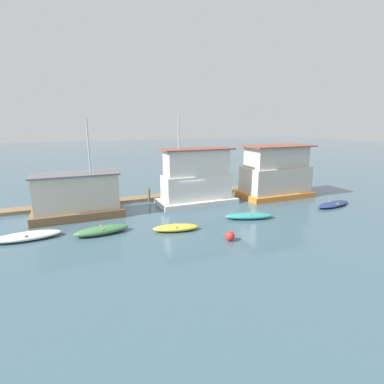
{
  "coord_description": "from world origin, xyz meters",
  "views": [
    {
      "loc": [
        -10.07,
        -24.68,
        7.47
      ],
      "look_at": [
        0.0,
        -1.0,
        1.4
      ],
      "focal_mm": 28.0,
      "sensor_mm": 36.0,
      "label": 1
    }
  ],
  "objects_px": {
    "dinghy_green": "(102,230)",
    "dinghy_teal": "(249,216)",
    "houseboat_white": "(197,179)",
    "dinghy_navy": "(333,204)",
    "dinghy_yellow": "(176,228)",
    "houseboat_brown": "(77,196)",
    "mooring_post_centre": "(149,195)",
    "buoy_red": "(230,236)",
    "mooring_post_far_right": "(109,198)",
    "houseboat_orange": "(275,173)",
    "dinghy_white": "(27,236)"
  },
  "relations": [
    {
      "from": "houseboat_orange",
      "to": "buoy_red",
      "type": "distance_m",
      "value": 13.38
    },
    {
      "from": "dinghy_green",
      "to": "dinghy_yellow",
      "type": "height_order",
      "value": "dinghy_green"
    },
    {
      "from": "dinghy_yellow",
      "to": "buoy_red",
      "type": "relative_size",
      "value": 5.49
    },
    {
      "from": "dinghy_yellow",
      "to": "mooring_post_centre",
      "type": "relative_size",
      "value": 2.56
    },
    {
      "from": "dinghy_teal",
      "to": "houseboat_brown",
      "type": "bearing_deg",
      "value": 154.78
    },
    {
      "from": "mooring_post_centre",
      "to": "dinghy_green",
      "type": "bearing_deg",
      "value": -126.82
    },
    {
      "from": "dinghy_white",
      "to": "mooring_post_centre",
      "type": "bearing_deg",
      "value": 31.65
    },
    {
      "from": "houseboat_orange",
      "to": "buoy_red",
      "type": "height_order",
      "value": "houseboat_orange"
    },
    {
      "from": "houseboat_orange",
      "to": "houseboat_white",
      "type": "bearing_deg",
      "value": 176.02
    },
    {
      "from": "houseboat_white",
      "to": "dinghy_green",
      "type": "distance_m",
      "value": 10.42
    },
    {
      "from": "houseboat_white",
      "to": "dinghy_yellow",
      "type": "bearing_deg",
      "value": -125.31
    },
    {
      "from": "houseboat_white",
      "to": "dinghy_teal",
      "type": "relative_size",
      "value": 2.0
    },
    {
      "from": "houseboat_orange",
      "to": "dinghy_green",
      "type": "xyz_separation_m",
      "value": [
        -17.55,
        -4.05,
        -2.1
      ]
    },
    {
      "from": "mooring_post_centre",
      "to": "buoy_red",
      "type": "xyz_separation_m",
      "value": [
        2.27,
        -11.33,
        -0.35
      ]
    },
    {
      "from": "dinghy_navy",
      "to": "buoy_red",
      "type": "height_order",
      "value": "buoy_red"
    },
    {
      "from": "dinghy_yellow",
      "to": "houseboat_brown",
      "type": "bearing_deg",
      "value": 135.2
    },
    {
      "from": "houseboat_orange",
      "to": "dinghy_yellow",
      "type": "relative_size",
      "value": 2.11
    },
    {
      "from": "houseboat_white",
      "to": "houseboat_orange",
      "type": "relative_size",
      "value": 1.12
    },
    {
      "from": "dinghy_green",
      "to": "dinghy_teal",
      "type": "bearing_deg",
      "value": -5.85
    },
    {
      "from": "houseboat_orange",
      "to": "dinghy_navy",
      "type": "relative_size",
      "value": 1.66
    },
    {
      "from": "dinghy_teal",
      "to": "buoy_red",
      "type": "height_order",
      "value": "buoy_red"
    },
    {
      "from": "houseboat_white",
      "to": "dinghy_teal",
      "type": "bearing_deg",
      "value": -71.26
    },
    {
      "from": "mooring_post_far_right",
      "to": "mooring_post_centre",
      "type": "relative_size",
      "value": 1.2
    },
    {
      "from": "dinghy_yellow",
      "to": "dinghy_green",
      "type": "bearing_deg",
      "value": 164.0
    },
    {
      "from": "dinghy_green",
      "to": "dinghy_yellow",
      "type": "bearing_deg",
      "value": -16.0
    },
    {
      "from": "houseboat_white",
      "to": "dinghy_navy",
      "type": "height_order",
      "value": "houseboat_white"
    },
    {
      "from": "dinghy_yellow",
      "to": "mooring_post_centre",
      "type": "bearing_deg",
      "value": 87.87
    },
    {
      "from": "mooring_post_far_right",
      "to": "mooring_post_centre",
      "type": "height_order",
      "value": "mooring_post_far_right"
    },
    {
      "from": "dinghy_navy",
      "to": "buoy_red",
      "type": "xyz_separation_m",
      "value": [
        -12.71,
        -3.38,
        0.13
      ]
    },
    {
      "from": "dinghy_white",
      "to": "mooring_post_centre",
      "type": "xyz_separation_m",
      "value": [
        9.75,
        6.01,
        0.43
      ]
    },
    {
      "from": "dinghy_navy",
      "to": "mooring_post_far_right",
      "type": "height_order",
      "value": "mooring_post_far_right"
    },
    {
      "from": "dinghy_green",
      "to": "mooring_post_far_right",
      "type": "xyz_separation_m",
      "value": [
        1.5,
        6.89,
        0.53
      ]
    },
    {
      "from": "houseboat_white",
      "to": "mooring_post_far_right",
      "type": "height_order",
      "value": "houseboat_white"
    },
    {
      "from": "mooring_post_far_right",
      "to": "mooring_post_centre",
      "type": "distance_m",
      "value": 3.66
    },
    {
      "from": "houseboat_white",
      "to": "mooring_post_far_right",
      "type": "xyz_separation_m",
      "value": [
        -7.62,
        2.25,
        -1.49
      ]
    },
    {
      "from": "dinghy_white",
      "to": "dinghy_navy",
      "type": "height_order",
      "value": "dinghy_white"
    },
    {
      "from": "dinghy_teal",
      "to": "dinghy_navy",
      "type": "bearing_deg",
      "value": 0.48
    },
    {
      "from": "dinghy_white",
      "to": "dinghy_navy",
      "type": "distance_m",
      "value": 24.81
    },
    {
      "from": "dinghy_teal",
      "to": "mooring_post_far_right",
      "type": "xyz_separation_m",
      "value": [
        -9.57,
        8.02,
        0.57
      ]
    },
    {
      "from": "buoy_red",
      "to": "houseboat_white",
      "type": "bearing_deg",
      "value": 79.46
    },
    {
      "from": "houseboat_white",
      "to": "dinghy_navy",
      "type": "distance_m",
      "value": 12.59
    },
    {
      "from": "dinghy_navy",
      "to": "mooring_post_far_right",
      "type": "xyz_separation_m",
      "value": [
        -18.64,
        7.94,
        0.62
      ]
    },
    {
      "from": "houseboat_orange",
      "to": "dinghy_white",
      "type": "distance_m",
      "value": 22.48
    },
    {
      "from": "houseboat_white",
      "to": "buoy_red",
      "type": "distance_m",
      "value": 9.44
    },
    {
      "from": "dinghy_green",
      "to": "mooring_post_far_right",
      "type": "height_order",
      "value": "mooring_post_far_right"
    },
    {
      "from": "houseboat_white",
      "to": "mooring_post_far_right",
      "type": "distance_m",
      "value": 8.08
    },
    {
      "from": "dinghy_white",
      "to": "mooring_post_far_right",
      "type": "bearing_deg",
      "value": 44.59
    },
    {
      "from": "dinghy_white",
      "to": "mooring_post_centre",
      "type": "relative_size",
      "value": 3.19
    },
    {
      "from": "dinghy_yellow",
      "to": "mooring_post_far_right",
      "type": "height_order",
      "value": "mooring_post_far_right"
    },
    {
      "from": "houseboat_brown",
      "to": "buoy_red",
      "type": "distance_m",
      "value": 12.67
    }
  ]
}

